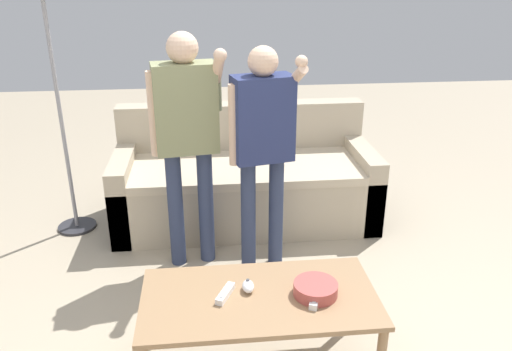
{
  "coord_description": "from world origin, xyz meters",
  "views": [
    {
      "loc": [
        -0.17,
        -2.23,
        1.85
      ],
      "look_at": [
        0.08,
        0.2,
        0.83
      ],
      "focal_mm": 35.62,
      "sensor_mm": 36.0,
      "label": 1
    }
  ],
  "objects_px": {
    "player_left": "(187,126)",
    "player_center": "(263,136)",
    "game_remote_wand_near": "(316,298)",
    "snack_bowl": "(316,289)",
    "game_remote_wand_far": "(225,294)",
    "couch": "(245,181)",
    "coffee_table": "(259,305)",
    "game_remote_nunchuk": "(249,286)"
  },
  "relations": [
    {
      "from": "player_left",
      "to": "player_center",
      "type": "bearing_deg",
      "value": -12.35
    },
    {
      "from": "player_center",
      "to": "game_remote_wand_near",
      "type": "height_order",
      "value": "player_center"
    },
    {
      "from": "snack_bowl",
      "to": "game_remote_wand_far",
      "type": "bearing_deg",
      "value": 176.07
    },
    {
      "from": "couch",
      "to": "coffee_table",
      "type": "xyz_separation_m",
      "value": [
        -0.07,
        -1.67,
        0.09
      ]
    },
    {
      "from": "game_remote_nunchuk",
      "to": "player_center",
      "type": "height_order",
      "value": "player_center"
    },
    {
      "from": "couch",
      "to": "coffee_table",
      "type": "height_order",
      "value": "couch"
    },
    {
      "from": "snack_bowl",
      "to": "game_remote_wand_near",
      "type": "distance_m",
      "value": 0.05
    },
    {
      "from": "snack_bowl",
      "to": "game_remote_wand_far",
      "type": "xyz_separation_m",
      "value": [
        -0.42,
        0.03,
        -0.01
      ]
    },
    {
      "from": "player_left",
      "to": "game_remote_wand_far",
      "type": "bearing_deg",
      "value": -80.48
    },
    {
      "from": "player_center",
      "to": "game_remote_wand_far",
      "type": "bearing_deg",
      "value": -106.85
    },
    {
      "from": "game_remote_nunchuk",
      "to": "game_remote_wand_near",
      "type": "height_order",
      "value": "game_remote_nunchuk"
    },
    {
      "from": "coffee_table",
      "to": "snack_bowl",
      "type": "bearing_deg",
      "value": -3.45
    },
    {
      "from": "game_remote_nunchuk",
      "to": "coffee_table",
      "type": "bearing_deg",
      "value": -46.74
    },
    {
      "from": "player_left",
      "to": "game_remote_wand_near",
      "type": "bearing_deg",
      "value": -62.36
    },
    {
      "from": "snack_bowl",
      "to": "game_remote_wand_near",
      "type": "xyz_separation_m",
      "value": [
        -0.01,
        -0.05,
        -0.01
      ]
    },
    {
      "from": "player_left",
      "to": "game_remote_nunchuk",
      "type": "bearing_deg",
      "value": -74.01
    },
    {
      "from": "couch",
      "to": "player_left",
      "type": "distance_m",
      "value": 0.99
    },
    {
      "from": "coffee_table",
      "to": "snack_bowl",
      "type": "xyz_separation_m",
      "value": [
        0.26,
        -0.02,
        0.08
      ]
    },
    {
      "from": "couch",
      "to": "game_remote_wand_far",
      "type": "xyz_separation_m",
      "value": [
        -0.23,
        -1.66,
        0.15
      ]
    },
    {
      "from": "player_left",
      "to": "game_remote_wand_near",
      "type": "height_order",
      "value": "player_left"
    },
    {
      "from": "game_remote_nunchuk",
      "to": "player_center",
      "type": "relative_size",
      "value": 0.06
    },
    {
      "from": "coffee_table",
      "to": "game_remote_nunchuk",
      "type": "bearing_deg",
      "value": 133.26
    },
    {
      "from": "coffee_table",
      "to": "player_center",
      "type": "distance_m",
      "value": 1.08
    },
    {
      "from": "couch",
      "to": "game_remote_nunchuk",
      "type": "height_order",
      "value": "couch"
    },
    {
      "from": "game_remote_wand_near",
      "to": "game_remote_wand_far",
      "type": "xyz_separation_m",
      "value": [
        -0.41,
        0.08,
        -0.0
      ]
    },
    {
      "from": "coffee_table",
      "to": "player_left",
      "type": "bearing_deg",
      "value": 107.53
    },
    {
      "from": "couch",
      "to": "game_remote_nunchuk",
      "type": "xyz_separation_m",
      "value": [
        -0.11,
        -1.62,
        0.16
      ]
    },
    {
      "from": "snack_bowl",
      "to": "game_remote_wand_near",
      "type": "height_order",
      "value": "snack_bowl"
    },
    {
      "from": "couch",
      "to": "player_center",
      "type": "relative_size",
      "value": 1.36
    },
    {
      "from": "couch",
      "to": "player_center",
      "type": "distance_m",
      "value": 0.95
    },
    {
      "from": "couch",
      "to": "player_left",
      "type": "bearing_deg",
      "value": -122.54
    },
    {
      "from": "couch",
      "to": "snack_bowl",
      "type": "relative_size",
      "value": 9.43
    },
    {
      "from": "couch",
      "to": "game_remote_wand_far",
      "type": "relative_size",
      "value": 12.65
    },
    {
      "from": "couch",
      "to": "game_remote_wand_near",
      "type": "relative_size",
      "value": 12.99
    },
    {
      "from": "snack_bowl",
      "to": "game_remote_nunchuk",
      "type": "bearing_deg",
      "value": 168.4
    },
    {
      "from": "couch",
      "to": "player_center",
      "type": "bearing_deg",
      "value": -85.78
    },
    {
      "from": "player_left",
      "to": "player_center",
      "type": "relative_size",
      "value": 1.05
    },
    {
      "from": "coffee_table",
      "to": "game_remote_wand_near",
      "type": "height_order",
      "value": "game_remote_wand_near"
    },
    {
      "from": "game_remote_wand_near",
      "to": "player_left",
      "type": "bearing_deg",
      "value": 117.64
    },
    {
      "from": "game_remote_nunchuk",
      "to": "couch",
      "type": "bearing_deg",
      "value": 85.95
    },
    {
      "from": "coffee_table",
      "to": "player_center",
      "type": "xyz_separation_m",
      "value": [
        0.12,
        0.94,
        0.52
      ]
    },
    {
      "from": "player_center",
      "to": "game_remote_wand_far",
      "type": "relative_size",
      "value": 9.32
    }
  ]
}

